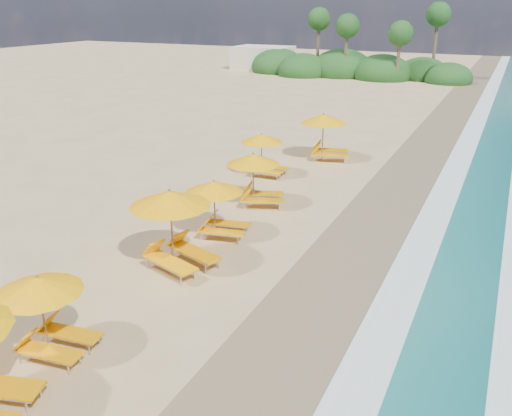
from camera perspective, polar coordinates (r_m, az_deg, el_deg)
name	(u,v)px	position (r m, az deg, el deg)	size (l,w,h in m)	color
ground	(256,239)	(19.39, 0.00, -3.31)	(160.00, 160.00, 0.00)	tan
wet_sand	(365,260)	(18.19, 11.50, -5.48)	(4.00, 160.00, 0.01)	olive
surf_foam	(450,277)	(17.83, 19.95, -6.87)	(4.00, 160.00, 0.01)	white
station_1	(48,311)	(13.81, -21.25, -10.13)	(2.45, 2.31, 2.10)	olive
station_2	(175,224)	(17.03, -8.56, -1.75)	(3.30, 3.21, 2.62)	olive
station_3	(219,205)	(19.28, -3.97, 0.33)	(2.57, 2.46, 2.13)	olive
station_4	(257,176)	(22.23, 0.15, 3.44)	(2.95, 2.91, 2.27)	olive
station_5	(265,152)	(26.19, 0.94, 5.99)	(2.37, 2.20, 2.13)	olive
station_6	(327,134)	(29.22, 7.52, 7.85)	(3.18, 3.09, 2.53)	olive
treeline	(349,68)	(64.29, 9.90, 14.49)	(25.80, 8.80, 9.74)	#163D14
beach_building	(263,58)	(70.77, 0.75, 15.69)	(7.00, 5.00, 2.80)	beige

